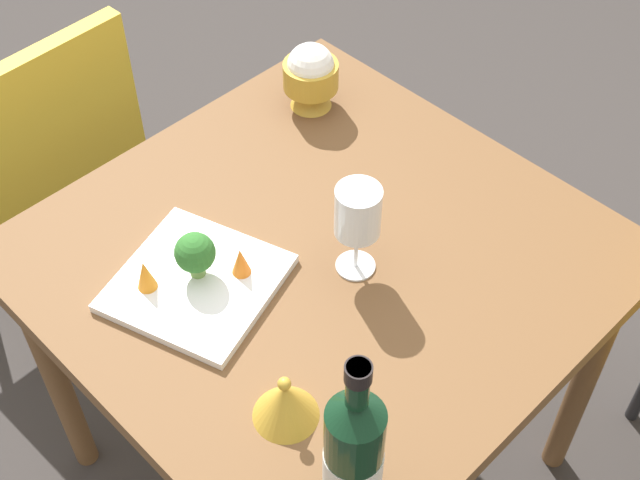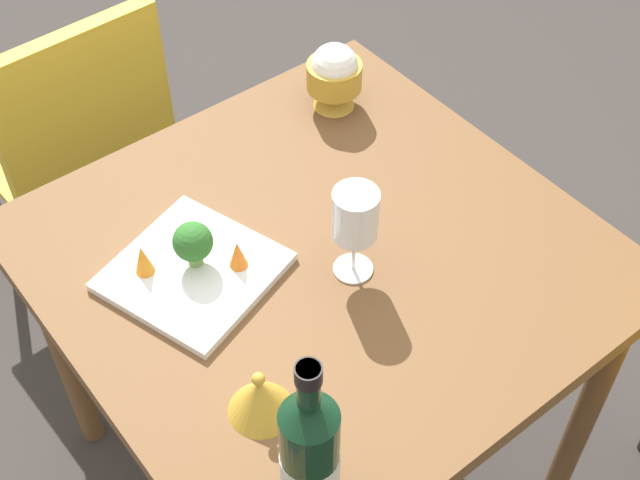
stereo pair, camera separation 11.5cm
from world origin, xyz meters
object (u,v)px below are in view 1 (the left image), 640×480
Objects in this scene: wine_bottle at (353,459)px; carrot_garnish_left at (241,261)px; wine_glass at (358,214)px; rice_bowl_lid at (285,401)px; broccoli_floret at (195,253)px; carrot_garnish_right at (145,275)px; rice_bowl at (311,75)px; serving_plate at (197,283)px; chair_by_wall at (47,157)px.

carrot_garnish_left is at bearing -111.90° from wine_bottle.
wine_glass is at bearing -137.26° from wine_bottle.
rice_bowl_lid is 0.27m from carrot_garnish_left.
broccoli_floret is 0.09m from carrot_garnish_right.
rice_bowl is at bearing -124.50° from wine_glass.
chair_by_wall is at bearing -97.39° from serving_plate.
serving_plate is 0.06m from broccoli_floret.
rice_bowl_lid reaches higher than serving_plate.
wine_bottle reaches higher than rice_bowl_lid.
wine_glass is at bearing 144.60° from carrot_garnish_right.
broccoli_floret is (-0.07, -0.29, 0.03)m from rice_bowl_lid.
chair_by_wall is at bearing -98.95° from rice_bowl_lid.
rice_bowl reaches higher than carrot_garnish_left.
serving_plate is (0.47, 0.21, -0.07)m from rice_bowl.
chair_by_wall is 0.89m from wine_glass.
carrot_garnish_right is (0.07, -0.04, 0.04)m from serving_plate.
carrot_garnish_right is (0.13, -0.08, 0.00)m from carrot_garnish_left.
serving_plate is at bearing 37.12° from broccoli_floret.
broccoli_floret is 0.08m from carrot_garnish_left.
rice_bowl_lid is at bearing 77.43° from serving_plate.
rice_bowl_lid is 0.33m from carrot_garnish_right.
wine_bottle is 0.45m from carrot_garnish_left.
broccoli_floret reaches higher than carrot_garnish_left.
wine_bottle is at bearing -101.57° from chair_by_wall.
carrot_garnish_left is 0.91× the size of carrot_garnish_right.
carrot_garnish_right is at bearing -33.18° from carrot_garnish_left.
broccoli_floret is at bearing -104.35° from rice_bowl_lid.
carrot_garnish_left is at bearing 31.45° from rice_bowl.
wine_bottle is 6.21× the size of carrot_garnish_left.
carrot_garnish_right reaches higher than serving_plate.
rice_bowl reaches higher than broccoli_floret.
broccoli_floret is (-0.11, -0.46, -0.07)m from wine_bottle.
rice_bowl_lid is at bearing 62.18° from carrot_garnish_left.
rice_bowl is 1.42× the size of rice_bowl_lid.
rice_bowl is at bearing -52.49° from chair_by_wall.
rice_bowl_lid is (0.15, 0.95, 0.23)m from chair_by_wall.
wine_bottle is 0.48m from broccoli_floret.
rice_bowl is (-0.38, 0.46, 0.27)m from chair_by_wall.
wine_bottle reaches higher than wine_glass.
chair_by_wall is 0.68m from carrot_garnish_right.
rice_bowl_lid is 0.32× the size of serving_plate.
rice_bowl is (-0.57, -0.66, -0.06)m from wine_bottle.
carrot_garnish_left is (0.02, 0.71, 0.24)m from chair_by_wall.
wine_glass is 0.27m from broccoli_floret.
serving_plate is 0.09m from carrot_garnish_right.
chair_by_wall is 0.75m from carrot_garnish_left.
wine_glass is 0.36m from carrot_garnish_right.
wine_bottle is 1.90× the size of wine_glass.
rice_bowl is 1.65× the size of broccoli_floret.
broccoli_floret is (0.07, 0.66, 0.26)m from chair_by_wall.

